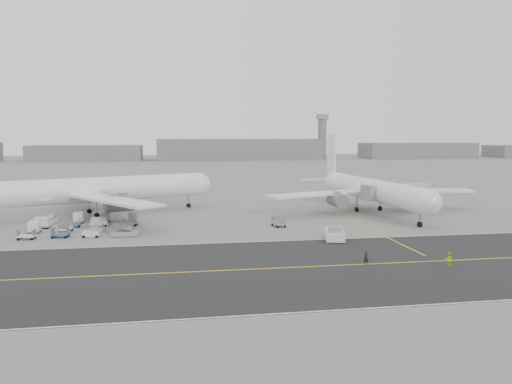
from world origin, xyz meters
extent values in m
plane|color=gray|center=(0.00, 0.00, 0.00)|extent=(700.00, 700.00, 0.00)
cube|color=#28282A|center=(5.00, -18.00, 0.01)|extent=(220.00, 32.00, 0.02)
cube|color=gold|center=(5.00, -18.00, 0.03)|extent=(220.00, 0.30, 0.01)
cube|color=silver|center=(5.00, -2.20, 0.03)|extent=(220.00, 0.25, 0.01)
cube|color=silver|center=(5.00, -33.80, 0.03)|extent=(220.00, 0.25, 0.01)
cube|color=gold|center=(30.00, 5.00, 0.02)|extent=(0.30, 40.00, 0.01)
cylinder|color=slate|center=(100.00, 265.00, 14.00)|extent=(6.00, 6.00, 28.00)
cube|color=gray|center=(100.00, 265.00, 29.50)|extent=(7.00, 7.00, 3.50)
cylinder|color=white|center=(-19.48, 29.44, 5.34)|extent=(44.00, 22.12, 5.21)
sphere|color=white|center=(1.52, 38.09, 5.34)|extent=(5.11, 5.11, 5.11)
cube|color=white|center=(-15.29, 16.34, 4.69)|extent=(19.26, 23.36, 0.45)
cube|color=white|center=(-25.73, 41.70, 4.69)|extent=(9.12, 25.48, 0.45)
cylinder|color=slate|center=(-14.87, 21.15, 3.39)|extent=(6.35, 5.10, 3.23)
cylinder|color=slate|center=(-22.05, 38.57, 3.39)|extent=(6.35, 5.10, 3.23)
cylinder|color=black|center=(-1.04, 37.04, 0.49)|extent=(1.10, 0.84, 0.98)
cylinder|color=black|center=(-19.83, 25.92, 0.49)|extent=(1.10, 0.84, 0.98)
cylinder|color=black|center=(-22.21, 31.70, 0.49)|extent=(1.10, 0.84, 0.98)
cylinder|color=gray|center=(-1.04, 37.04, 1.86)|extent=(0.36, 0.36, 2.73)
cylinder|color=white|center=(38.00, 23.48, 4.85)|extent=(8.75, 41.56, 4.73)
sphere|color=white|center=(40.02, 2.93, 4.85)|extent=(4.64, 4.64, 4.64)
cone|color=white|center=(35.88, 45.03, 5.21)|extent=(5.03, 8.43, 4.26)
cube|color=white|center=(35.83, 45.53, 11.75)|extent=(0.94, 4.56, 10.07)
cube|color=white|center=(31.67, 45.38, 5.33)|extent=(7.74, 2.99, 0.25)
cube|color=white|center=(39.94, 46.19, 5.33)|extent=(7.74, 2.99, 0.25)
cube|color=white|center=(25.50, 23.27, 4.26)|extent=(23.04, 12.35, 0.45)
cube|color=white|center=(50.30, 25.70, 4.26)|extent=(23.15, 8.29, 0.45)
cylinder|color=slate|center=(29.58, 21.64, 3.08)|extent=(3.41, 5.30, 2.93)
cylinder|color=slate|center=(46.62, 23.32, 3.08)|extent=(3.41, 5.30, 2.93)
cylinder|color=black|center=(39.77, 5.44, 0.51)|extent=(0.60, 1.07, 1.03)
cylinder|color=black|center=(35.02, 24.71, 0.51)|extent=(0.60, 1.07, 1.03)
cylinder|color=black|center=(40.68, 25.26, 0.51)|extent=(0.60, 1.07, 1.03)
cylinder|color=gray|center=(39.77, 5.44, 1.76)|extent=(0.36, 0.36, 2.49)
cube|color=silver|center=(20.98, -2.54, 0.82)|extent=(4.25, 6.49, 1.35)
cube|color=gray|center=(20.65, -3.85, 1.83)|extent=(2.52, 2.38, 0.87)
cylinder|color=gray|center=(21.87, 1.01, 0.48)|extent=(0.76, 2.47, 0.15)
cylinder|color=black|center=(19.20, -4.48, 0.43)|extent=(0.58, 0.93, 0.87)
cylinder|color=black|center=(21.63, -5.09, 0.43)|extent=(0.58, 0.93, 0.87)
cylinder|color=black|center=(20.32, 0.00, 0.43)|extent=(0.58, 0.93, 0.87)
cylinder|color=black|center=(22.75, -0.60, 0.43)|extent=(0.58, 0.93, 0.87)
cylinder|color=gray|center=(49.54, 22.60, 2.12)|extent=(1.69, 1.69, 4.23)
cube|color=gray|center=(49.54, 22.60, 0.37)|extent=(3.37, 3.37, 0.74)
cube|color=#B2B3B7|center=(42.39, 20.67, 4.87)|extent=(16.09, 6.98, 2.75)
cube|color=gray|center=(35.04, 18.69, 4.87)|extent=(2.10, 3.60, 3.17)
cylinder|color=black|center=(50.36, 24.02, 0.32)|extent=(0.47, 0.70, 0.63)
imported|color=black|center=(20.13, -18.05, 0.86)|extent=(0.66, 0.46, 1.72)
imported|color=#D2EA1B|center=(30.12, -20.73, 0.94)|extent=(1.01, 0.85, 1.87)
camera|label=1|loc=(-4.22, -77.93, 16.68)|focal=35.00mm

